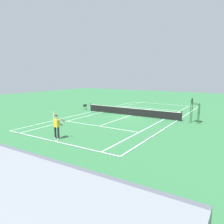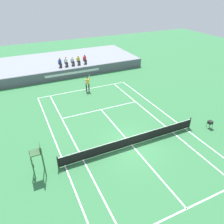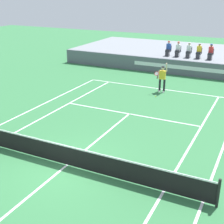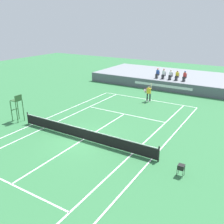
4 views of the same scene
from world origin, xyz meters
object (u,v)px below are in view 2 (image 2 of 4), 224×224
object	(u,v)px
spectator_seated_0	(60,63)
spectator_seated_4	(85,59)
umpire_chair	(37,156)
spectator_seated_2	(73,61)
tennis_player	(87,83)
spectator_seated_3	(79,60)
tennis_ball	(92,95)
ball_hopper	(210,122)
spectator_seated_1	(66,62)

from	to	relation	value
spectator_seated_0	spectator_seated_4	world-z (taller)	same
spectator_seated_0	spectator_seated_4	xyz separation A→B (m)	(3.59, 0.00, 0.00)
spectator_seated_0	umpire_chair	bearing A→B (deg)	-108.29
spectator_seated_4	spectator_seated_2	bearing A→B (deg)	180.00
tennis_player	umpire_chair	size ratio (longest dim) A/B	0.85
spectator_seated_3	tennis_ball	world-z (taller)	spectator_seated_3
ball_hopper	spectator_seated_3	bearing A→B (deg)	108.62
ball_hopper	spectator_seated_4	bearing A→B (deg)	105.92
tennis_player	tennis_ball	distance (m)	1.58
spectator_seated_4	umpire_chair	size ratio (longest dim) A/B	0.52
spectator_seated_0	tennis_ball	distance (m)	8.07
spectator_seated_2	tennis_player	size ratio (longest dim) A/B	0.61
spectator_seated_0	spectator_seated_3	xyz separation A→B (m)	(2.63, 0.00, 0.00)
ball_hopper	spectator_seated_1	bearing A→B (deg)	113.43
spectator_seated_2	spectator_seated_4	xyz separation A→B (m)	(1.81, 0.00, 0.00)
tennis_player	ball_hopper	distance (m)	14.11
spectator_seated_3	tennis_player	size ratio (longest dim) A/B	0.61
spectator_seated_3	ball_hopper	xyz separation A→B (m)	(6.24, -18.52, -1.30)
spectator_seated_0	spectator_seated_2	bearing A→B (deg)	0.00
ball_hopper	tennis_ball	bearing A→B (deg)	123.83
spectator_seated_3	tennis_player	distance (m)	6.58
tennis_ball	spectator_seated_2	bearing A→B (deg)	88.72
spectator_seated_4	tennis_ball	xyz separation A→B (m)	(-1.98, -7.69, -1.83)
spectator_seated_3	umpire_chair	world-z (taller)	spectator_seated_3
ball_hopper	tennis_player	bearing A→B (deg)	121.04
spectator_seated_2	umpire_chair	world-z (taller)	spectator_seated_2
spectator_seated_3	umpire_chair	distance (m)	19.68
spectator_seated_4	ball_hopper	bearing A→B (deg)	-74.08
spectator_seated_2	spectator_seated_4	world-z (taller)	same
spectator_seated_4	spectator_seated_3	bearing A→B (deg)	180.00
spectator_seated_2	spectator_seated_3	bearing A→B (deg)	0.00
spectator_seated_2	tennis_ball	distance (m)	7.91
spectator_seated_0	spectator_seated_3	world-z (taller)	same
spectator_seated_3	umpire_chair	xyz separation A→B (m)	(-8.50, -17.75, -0.31)
spectator_seated_2	tennis_player	bearing A→B (deg)	-91.63
tennis_player	spectator_seated_2	bearing A→B (deg)	88.37
spectator_seated_4	ball_hopper	world-z (taller)	spectator_seated_4
spectator_seated_0	tennis_ball	bearing A→B (deg)	-78.15
ball_hopper	spectator_seated_2	bearing A→B (deg)	110.94
spectator_seated_0	tennis_player	bearing A→B (deg)	-76.02
spectator_seated_1	spectator_seated_4	world-z (taller)	same
spectator_seated_4	ball_hopper	size ratio (longest dim) A/B	1.81
spectator_seated_1	spectator_seated_2	world-z (taller)	same
spectator_seated_2	tennis_player	world-z (taller)	spectator_seated_2
spectator_seated_0	spectator_seated_2	distance (m)	1.79
spectator_seated_1	tennis_player	world-z (taller)	spectator_seated_1
umpire_chair	ball_hopper	world-z (taller)	umpire_chair
spectator_seated_3	umpire_chair	size ratio (longest dim) A/B	0.52
spectator_seated_0	spectator_seated_1	distance (m)	0.85
spectator_seated_4	spectator_seated_0	bearing A→B (deg)	180.00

